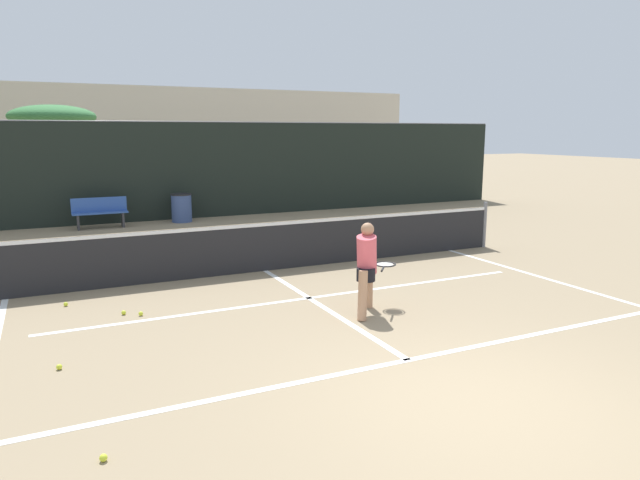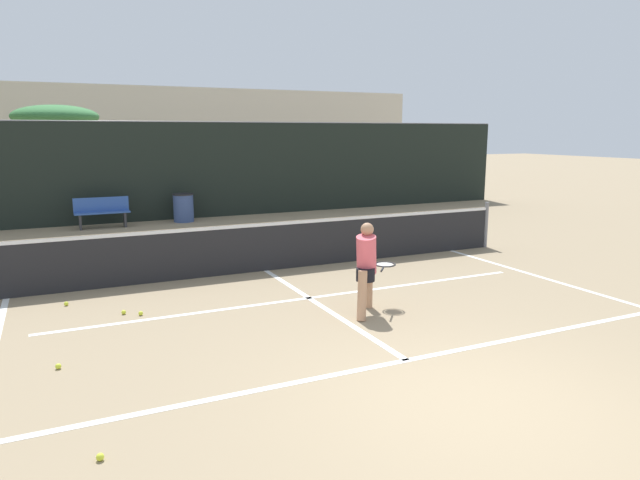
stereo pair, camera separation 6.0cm
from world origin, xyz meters
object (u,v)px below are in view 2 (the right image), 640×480
Objects in this scene: player_practicing at (367,265)px; courtside_bench at (102,212)px; trash_bin at (183,208)px; parked_car at (267,184)px.

courtside_bench is at bearing 54.95° from player_practicing.
courtside_bench is 1.74× the size of trash_bin.
trash_bin is at bearing 41.96° from player_practicing.
parked_car is (3.54, 14.08, -0.08)m from player_practicing.
courtside_bench is 7.70m from parked_car.
player_practicing is at bearing -86.49° from trash_bin.
parked_car is (6.48, 4.16, 0.19)m from courtside_bench.
player_practicing is 0.92× the size of courtside_bench.
trash_bin is (2.32, 0.13, -0.03)m from courtside_bench.
player_practicing is at bearing -73.84° from courtside_bench.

